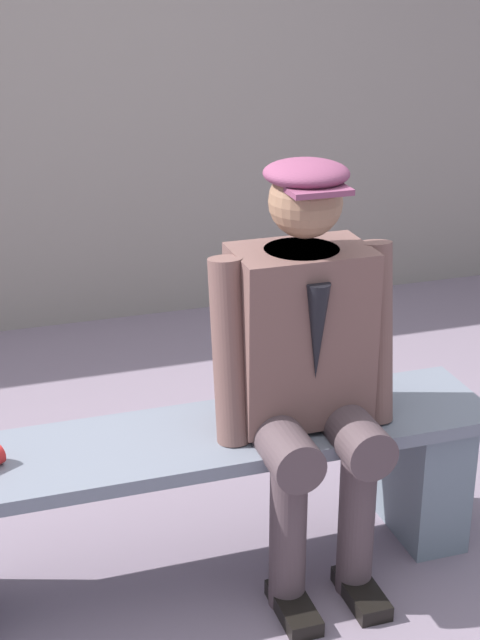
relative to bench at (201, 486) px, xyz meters
The scene contains 4 objects.
ground_plane 0.31m from the bench, ahead, with size 30.00×30.00×0.00m, color slate.
bench is the anchor object (origin of this frame).
seated_man 0.51m from the bench, 169.77° to the left, with size 0.57×0.53×1.30m.
stadium_wall 2.41m from the bench, 90.00° to the right, with size 12.00×0.24×2.08m, color gray.
Camera 1 is at (0.67, 2.45, 1.91)m, focal length 54.53 mm.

